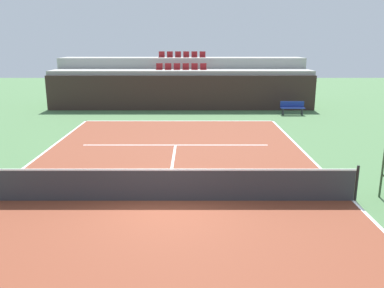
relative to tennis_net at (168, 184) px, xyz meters
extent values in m
plane|color=#477042|center=(0.00, 0.00, -0.51)|extent=(80.00, 80.00, 0.00)
cube|color=brown|center=(0.00, 0.00, -0.50)|extent=(11.00, 24.00, 0.01)
cube|color=white|center=(0.00, 11.95, -0.50)|extent=(11.00, 0.10, 0.00)
cube|color=white|center=(5.45, 0.00, -0.50)|extent=(0.10, 24.00, 0.00)
cube|color=white|center=(0.00, 6.40, -0.50)|extent=(8.26, 0.10, 0.00)
cube|color=white|center=(0.00, 3.20, -0.50)|extent=(0.10, 6.40, 0.00)
cube|color=#33231E|center=(0.00, 15.78, 0.65)|extent=(17.95, 0.30, 2.31)
cube|color=#9E9E99|center=(0.00, 17.13, 0.79)|extent=(17.95, 2.40, 2.59)
cube|color=#9E9E99|center=(0.00, 19.53, 1.16)|extent=(17.95, 2.40, 3.33)
cube|color=maroon|center=(-1.53, 17.13, 2.10)|extent=(0.44, 0.44, 0.04)
cube|color=maroon|center=(-1.53, 17.33, 2.32)|extent=(0.44, 0.04, 0.40)
cube|color=maroon|center=(-0.92, 17.13, 2.10)|extent=(0.44, 0.44, 0.04)
cube|color=maroon|center=(-0.92, 17.33, 2.32)|extent=(0.44, 0.04, 0.40)
cube|color=maroon|center=(-0.31, 17.13, 2.10)|extent=(0.44, 0.44, 0.04)
cube|color=maroon|center=(-0.31, 17.33, 2.32)|extent=(0.44, 0.04, 0.40)
cube|color=maroon|center=(0.31, 17.13, 2.10)|extent=(0.44, 0.44, 0.04)
cube|color=maroon|center=(0.31, 17.33, 2.32)|extent=(0.44, 0.04, 0.40)
cube|color=maroon|center=(0.92, 17.13, 2.10)|extent=(0.44, 0.44, 0.04)
cube|color=maroon|center=(0.92, 17.33, 2.32)|extent=(0.44, 0.04, 0.40)
cube|color=maroon|center=(1.53, 17.13, 2.10)|extent=(0.44, 0.44, 0.04)
cube|color=maroon|center=(1.53, 17.33, 2.32)|extent=(0.44, 0.04, 0.40)
cube|color=maroon|center=(-1.53, 19.53, 2.85)|extent=(0.44, 0.44, 0.04)
cube|color=maroon|center=(-1.53, 19.73, 3.07)|extent=(0.44, 0.04, 0.40)
cube|color=maroon|center=(-0.92, 19.53, 2.85)|extent=(0.44, 0.44, 0.04)
cube|color=maroon|center=(-0.92, 19.73, 3.07)|extent=(0.44, 0.04, 0.40)
cube|color=maroon|center=(-0.31, 19.53, 2.85)|extent=(0.44, 0.44, 0.04)
cube|color=maroon|center=(-0.31, 19.73, 3.07)|extent=(0.44, 0.04, 0.40)
cube|color=maroon|center=(0.31, 19.53, 2.85)|extent=(0.44, 0.44, 0.04)
cube|color=maroon|center=(0.31, 19.73, 3.07)|extent=(0.44, 0.04, 0.40)
cube|color=maroon|center=(0.92, 19.53, 2.85)|extent=(0.44, 0.44, 0.04)
cube|color=maroon|center=(0.92, 19.73, 3.07)|extent=(0.44, 0.04, 0.40)
cube|color=maroon|center=(1.53, 19.53, 2.85)|extent=(0.44, 0.44, 0.04)
cube|color=maroon|center=(1.53, 19.73, 3.07)|extent=(0.44, 0.04, 0.40)
cylinder|color=black|center=(5.50, 0.00, 0.04)|extent=(0.08, 0.08, 1.07)
cube|color=#333338|center=(0.00, 0.00, -0.04)|extent=(10.90, 0.02, 0.92)
cube|color=white|center=(0.00, 0.00, 0.45)|extent=(10.90, 0.04, 0.05)
cylinder|color=#334C2D|center=(6.35, 0.30, 0.27)|extent=(0.06, 0.06, 1.55)
cube|color=navy|center=(7.07, 13.93, -0.06)|extent=(1.50, 0.40, 0.05)
cube|color=navy|center=(7.07, 14.11, 0.16)|extent=(1.50, 0.04, 0.36)
cube|color=#2D2D33|center=(6.47, 13.79, -0.30)|extent=(0.06, 0.06, 0.42)
cube|color=#2D2D33|center=(7.67, 13.79, -0.30)|extent=(0.06, 0.06, 0.42)
cube|color=#2D2D33|center=(6.47, 14.07, -0.30)|extent=(0.06, 0.06, 0.42)
cube|color=#2D2D33|center=(7.67, 14.07, -0.30)|extent=(0.06, 0.06, 0.42)
camera|label=1|loc=(0.74, -10.84, 4.02)|focal=37.27mm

